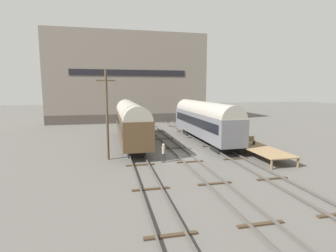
{
  "coord_description": "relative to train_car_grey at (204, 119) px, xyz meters",
  "views": [
    {
      "loc": [
        -7.46,
        -26.26,
        6.95
      ],
      "look_at": [
        0.0,
        6.48,
        2.2
      ],
      "focal_mm": 28.0,
      "sensor_mm": 36.0,
      "label": 1
    }
  ],
  "objects": [
    {
      "name": "warehouse_building",
      "position": [
        -7.93,
        28.28,
        6.22
      ],
      "size": [
        32.89,
        13.62,
        18.51
      ],
      "color": "#46403A",
      "rests_on": "ground"
    },
    {
      "name": "ground_plane",
      "position": [
        -4.77,
        -6.06,
        -3.03
      ],
      "size": [
        200.0,
        200.0,
        0.0
      ],
      "primitive_type": "plane",
      "color": "#56544F"
    },
    {
      "name": "train_car_grey",
      "position": [
        0.0,
        0.0,
        0.0
      ],
      "size": [
        3.02,
        17.66,
        5.33
      ],
      "color": "black",
      "rests_on": "ground"
    },
    {
      "name": "track_right",
      "position": [
        0.0,
        -6.06,
        -2.89
      ],
      "size": [
        2.6,
        60.0,
        0.26
      ],
      "color": "#4C4742",
      "rests_on": "ground"
    },
    {
      "name": "person_worker",
      "position": [
        -7.26,
        -8.59,
        -1.91
      ],
      "size": [
        0.32,
        0.32,
        1.85
      ],
      "color": "#282833",
      "rests_on": "ground"
    },
    {
      "name": "bench",
      "position": [
        2.5,
        -7.09,
        -1.59
      ],
      "size": [
        1.4,
        0.4,
        0.91
      ],
      "color": "brown",
      "rests_on": "station_platform"
    },
    {
      "name": "track_middle",
      "position": [
        -4.77,
        -6.06,
        -2.89
      ],
      "size": [
        2.6,
        60.0,
        0.26
      ],
      "color": "#4C4742",
      "rests_on": "ground"
    },
    {
      "name": "train_car_brown",
      "position": [
        -9.54,
        0.83,
        0.01
      ],
      "size": [
        3.05,
        18.47,
        5.34
      ],
      "color": "black",
      "rests_on": "ground"
    },
    {
      "name": "utility_pole",
      "position": [
        -12.39,
        -6.3,
        1.53
      ],
      "size": [
        1.8,
        0.24,
        8.81
      ],
      "color": "#473828",
      "rests_on": "ground"
    },
    {
      "name": "track_left",
      "position": [
        -9.54,
        -6.06,
        -2.89
      ],
      "size": [
        2.6,
        60.0,
        0.26
      ],
      "color": "#4C4742",
      "rests_on": "ground"
    },
    {
      "name": "station_platform",
      "position": [
        2.79,
        -5.87,
        -2.15
      ],
      "size": [
        2.95,
        14.2,
        0.96
      ],
      "color": "#8C704C",
      "rests_on": "ground"
    }
  ]
}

